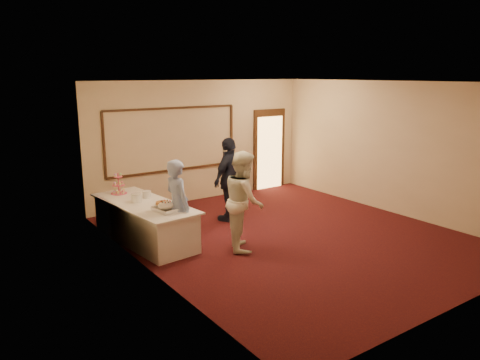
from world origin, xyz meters
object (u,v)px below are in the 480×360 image
(plate_stack_a, at_px, (137,198))
(cupcake_stand, at_px, (119,186))
(plate_stack_b, at_px, (147,194))
(tart, at_px, (162,203))
(woman, at_px, (244,200))
(man, at_px, (178,206))
(buffet_table, at_px, (145,222))
(guest, at_px, (230,179))
(pavlova_tray, at_px, (166,207))

(plate_stack_a, bearing_deg, cupcake_stand, 92.94)
(plate_stack_b, relative_size, tart, 0.62)
(tart, distance_m, woman, 1.53)
(cupcake_stand, height_order, man, man)
(woman, bearing_deg, buffet_table, 73.73)
(buffet_table, bearing_deg, plate_stack_a, 130.11)
(woman, height_order, guest, guest)
(pavlova_tray, height_order, woman, woman)
(tart, relative_size, woman, 0.16)
(pavlova_tray, relative_size, plate_stack_a, 2.53)
(plate_stack_b, height_order, woman, woman)
(guest, bearing_deg, tart, -6.88)
(plate_stack_a, bearing_deg, tart, -53.90)
(pavlova_tray, distance_m, woman, 1.40)
(plate_stack_a, bearing_deg, pavlova_tray, -77.02)
(plate_stack_b, height_order, man, man)
(pavlova_tray, relative_size, man, 0.30)
(pavlova_tray, height_order, tart, pavlova_tray)
(buffet_table, distance_m, plate_stack_a, 0.49)
(man, bearing_deg, plate_stack_b, 4.01)
(cupcake_stand, xyz_separation_m, plate_stack_b, (0.32, -0.64, -0.09))
(pavlova_tray, xyz_separation_m, woman, (1.26, -0.62, 0.06))
(plate_stack_a, bearing_deg, buffet_table, -49.89)
(cupcake_stand, height_order, plate_stack_b, cupcake_stand)
(pavlova_tray, xyz_separation_m, cupcake_stand, (-0.24, 1.67, 0.09))
(buffet_table, height_order, man, man)
(pavlova_tray, distance_m, cupcake_stand, 1.69)
(buffet_table, relative_size, plate_stack_a, 13.15)
(buffet_table, relative_size, plate_stack_b, 15.19)
(tart, height_order, guest, guest)
(man, bearing_deg, pavlova_tray, 73.56)
(tart, distance_m, guest, 1.94)
(tart, xyz_separation_m, guest, (1.86, 0.53, 0.12))
(plate_stack_b, bearing_deg, pavlova_tray, -94.75)
(plate_stack_a, bearing_deg, woman, -45.19)
(plate_stack_a, bearing_deg, plate_stack_b, 31.41)
(buffet_table, distance_m, man, 0.97)
(plate_stack_b, relative_size, woman, 0.10)
(plate_stack_a, height_order, guest, guest)
(buffet_table, xyz_separation_m, man, (0.31, -0.79, 0.46))
(tart, bearing_deg, plate_stack_a, 126.10)
(pavlova_tray, height_order, plate_stack_a, pavlova_tray)
(tart, height_order, man, man)
(pavlova_tray, relative_size, tart, 1.81)
(cupcake_stand, bearing_deg, woman, -56.70)
(pavlova_tray, relative_size, cupcake_stand, 1.09)
(plate_stack_b, relative_size, guest, 0.10)
(plate_stack_b, distance_m, guest, 1.90)
(cupcake_stand, height_order, plate_stack_a, cupcake_stand)
(plate_stack_b, relative_size, man, 0.10)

